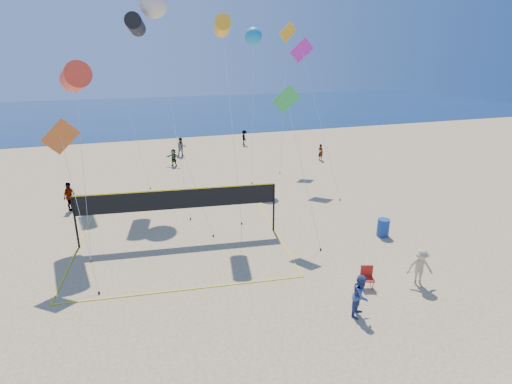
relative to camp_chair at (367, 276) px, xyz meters
name	(u,v)px	position (x,y,z in m)	size (l,w,h in m)	color
ground	(322,365)	(-3.71, -3.24, -0.51)	(120.00, 120.00, 0.00)	tan
ocean	(147,111)	(-3.71, 58.76, -0.49)	(140.00, 50.00, 0.03)	navy
bystander_a	(361,295)	(-1.28, -1.47, 0.28)	(0.77, 0.60, 1.58)	navy
bystander_b	(420,267)	(2.07, -0.55, 0.29)	(1.03, 0.59, 1.59)	#C9AD86
far_person_0	(69,196)	(-11.89, 13.10, 0.37)	(1.03, 0.43, 1.75)	gray
far_person_1	(174,158)	(-4.55, 21.38, 0.23)	(1.36, 0.43, 1.47)	gray
far_person_2	(321,152)	(8.10, 19.16, 0.22)	(0.53, 0.35, 1.46)	gray
far_person_3	(181,147)	(-3.36, 24.68, 0.36)	(0.84, 0.66, 1.73)	gray
far_person_4	(244,138)	(3.63, 27.51, 0.27)	(1.00, 0.58, 1.55)	gray
camp_chair	(367,276)	(0.00, 0.00, 0.00)	(0.61, 0.71, 1.00)	#AE1D13
trash_barrel	(383,228)	(3.58, 3.86, -0.05)	(0.61, 0.61, 0.92)	navy
volleyball_net	(179,205)	(-6.30, 6.97, 1.33)	(11.09, 10.96, 2.65)	black
kite_0	(75,77)	(-10.41, 9.86, 7.33)	(1.72, 5.59, 8.63)	#F64027
kite_1	(135,25)	(-7.05, 15.48, 10.10)	(3.11, 10.14, 11.27)	black
kite_2	(222,26)	(-3.18, 9.50, 9.72)	(1.19, 2.89, 10.77)	yellow
kite_3	(62,144)	(-10.96, 6.14, 4.87)	(1.72, 3.49, 6.43)	#C95C22
kite_4	(289,108)	(-0.71, 6.52, 5.87)	(1.26, 3.72, 7.51)	green
kite_5	(304,57)	(4.16, 15.16, 8.22)	(1.76, 6.43, 10.08)	#D324BC
kite_6	(153,3)	(-5.90, 15.32, 11.32)	(2.19, 7.20, 12.70)	silver
kite_7	(253,36)	(1.09, 17.09, 9.63)	(1.77, 3.34, 10.77)	#188DC9
kite_9	(287,40)	(5.09, 20.23, 9.55)	(3.06, 4.35, 11.51)	yellow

